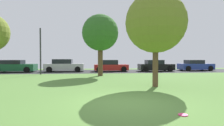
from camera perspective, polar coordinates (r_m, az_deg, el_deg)
name	(u,v)px	position (r m, az deg, el deg)	size (l,w,h in m)	color
ground_plane	(126,103)	(6.94, 4.21, -11.83)	(44.00, 44.00, 0.00)	#547F38
road_strip	(103,71)	(22.74, -2.76, -2.52)	(44.00, 6.40, 0.01)	#28282B
oak_tree_left	(100,33)	(17.16, -3.57, 9.03)	(3.27, 3.27, 5.52)	brown
maple_tree_far	(156,23)	(11.00, 13.06, 11.77)	(3.39, 3.39, 5.28)	brown
frisbee_disc	(183,115)	(5.81, 20.65, -14.46)	(0.27, 0.27, 0.03)	#EA2D6B
parked_car_green	(15,66)	(24.09, -27.31, -0.93)	(4.48, 2.06, 1.38)	#195633
parked_car_silver	(64,66)	(22.94, -14.23, -0.85)	(4.50, 2.10, 1.47)	#B7B7BC
parked_car_red	(111,66)	(22.60, -0.43, -0.96)	(4.03, 2.00, 1.37)	#B21E1E
parked_car_black	(156,66)	(23.54, 13.03, -0.88)	(4.15, 2.01, 1.37)	black
parked_car_blue	(195,66)	(26.43, 23.85, -0.73)	(4.16, 2.06, 1.35)	#233893
street_lamp_post	(40,51)	(19.54, -20.82, 3.32)	(0.14, 0.14, 4.50)	#2D2D33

